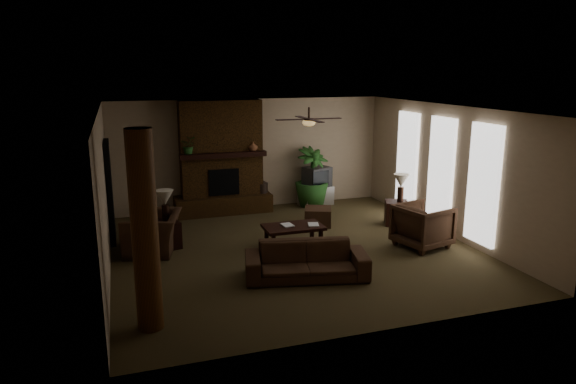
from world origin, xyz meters
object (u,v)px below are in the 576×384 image
object	(u,v)px
log_column	(145,232)
floor_vase	(261,193)
armchair_right	(423,224)
lamp_left	(165,200)
side_table_left	(166,235)
ottoman	(318,216)
tv_stand	(316,196)
armchair_left	(153,226)
coffee_table	(293,228)
sofa	(307,255)
side_table_right	(396,213)
floor_plant	(311,190)
lamp_right	(401,183)

from	to	relation	value
log_column	floor_vase	bearing A→B (deg)	60.51
armchair_right	floor_vase	size ratio (longest dim) A/B	1.26
floor_vase	lamp_left	distance (m)	3.47
armchair_right	log_column	bearing A→B (deg)	93.26
log_column	side_table_left	bearing A→B (deg)	80.92
ottoman	tv_stand	distance (m)	1.81
tv_stand	armchair_left	bearing A→B (deg)	-164.25
coffee_table	floor_vase	xyz separation A→B (m)	(0.13, 2.92, 0.06)
sofa	ottoman	world-z (taller)	sofa
side_table_left	lamp_left	xyz separation A→B (m)	(0.01, -0.02, 0.73)
ottoman	tv_stand	world-z (taller)	tv_stand
tv_stand	sofa	bearing A→B (deg)	-125.71
lamp_left	side_table_right	bearing A→B (deg)	0.02
ottoman	floor_vase	bearing A→B (deg)	117.49
side_table_left	floor_plant	bearing A→B (deg)	28.53
log_column	tv_stand	bearing A→B (deg)	50.14
side_table_left	lamp_right	bearing A→B (deg)	-0.81
floor_vase	lamp_right	distance (m)	3.57
armchair_right	floor_vase	world-z (taller)	armchair_right
armchair_left	side_table_left	xyz separation A→B (m)	(0.26, 0.14, -0.24)
armchair_right	lamp_left	distance (m)	5.20
coffee_table	side_table_left	bearing A→B (deg)	164.20
side_table_left	lamp_left	world-z (taller)	lamp_left
floor_vase	side_table_left	xyz separation A→B (m)	(-2.61, -2.22, -0.16)
armchair_left	side_table_right	xyz separation A→B (m)	(5.49, 0.12, -0.24)
ottoman	armchair_right	bearing A→B (deg)	-54.92
armchair_right	lamp_left	xyz separation A→B (m)	(-4.94, 1.55, 0.52)
tv_stand	side_table_right	xyz separation A→B (m)	(1.13, -2.23, 0.03)
floor_vase	side_table_right	distance (m)	3.45
tv_stand	lamp_right	xyz separation A→B (m)	(1.19, -2.29, 0.75)
coffee_table	floor_vase	distance (m)	2.92
log_column	ottoman	bearing A→B (deg)	43.67
armchair_right	tv_stand	world-z (taller)	armchair_right
side_table_left	side_table_right	bearing A→B (deg)	-0.18
sofa	floor_vase	size ratio (longest dim) A/B	2.73
floor_vase	lamp_left	xyz separation A→B (m)	(-2.59, -2.24, 0.57)
armchair_right	lamp_left	size ratio (longest dim) A/B	1.49
side_table_left	side_table_right	size ratio (longest dim) A/B	1.00
armchair_left	floor_plant	world-z (taller)	armchair_left
sofa	coffee_table	bearing A→B (deg)	91.61
floor_vase	armchair_left	bearing A→B (deg)	-140.61
armchair_left	floor_plant	size ratio (longest dim) A/B	0.76
armchair_right	side_table_right	distance (m)	1.59
floor_vase	floor_plant	distance (m)	1.35
armchair_left	lamp_left	size ratio (longest dim) A/B	1.81
log_column	lamp_right	size ratio (longest dim) A/B	4.31
ottoman	side_table_left	distance (m)	3.53
floor_plant	side_table_left	size ratio (longest dim) A/B	2.83
armchair_right	floor_plant	xyz separation A→B (m)	(-1.00, 3.71, -0.05)
armchair_left	coffee_table	size ratio (longest dim) A/B	0.98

